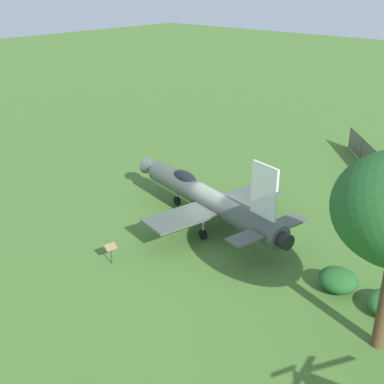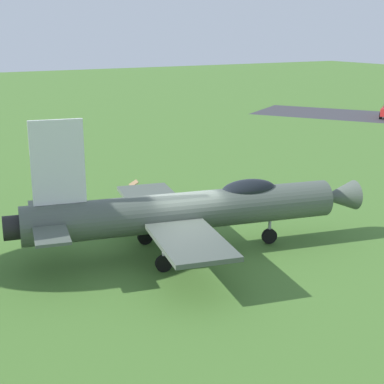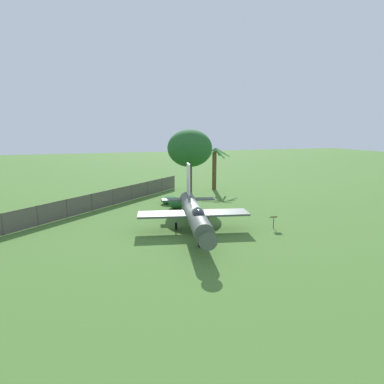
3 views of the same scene
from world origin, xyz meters
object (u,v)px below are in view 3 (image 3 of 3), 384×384
shrub_near_fence (177,203)px  palm_tree (214,168)px  info_plaque (274,219)px  shrub_by_tree (170,200)px  shade_tree (190,149)px  display_jet (195,213)px

shrub_near_fence → palm_tree: bearing=-40.7°
info_plaque → shrub_by_tree: bearing=24.8°
info_plaque → shrub_near_fence: bearing=29.9°
shade_tree → palm_tree: size_ratio=1.43×
display_jet → shade_tree: (12.31, -3.64, 4.48)m
display_jet → info_plaque: (-0.73, -6.92, -0.87)m
shrub_near_fence → display_jet: bearing=172.8°
display_jet → info_plaque: 7.01m
palm_tree → shrub_by_tree: palm_tree is taller
display_jet → shade_tree: size_ratio=1.62×
palm_tree → shrub_by_tree: size_ratio=2.64×
display_jet → palm_tree: palm_tree is taller
display_jet → info_plaque: display_jet is taller
shade_tree → shrub_by_tree: (-0.51, 2.52, -5.76)m
shrub_near_fence → shrub_by_tree: size_ratio=0.87×
palm_tree → info_plaque: 19.86m
shrub_near_fence → shrub_by_tree: shrub_near_fence is taller
palm_tree → shade_tree: bearing=138.6°
display_jet → shrub_near_fence: size_ratio=7.03×
display_jet → palm_tree: size_ratio=2.32×
palm_tree → shrub_near_fence: palm_tree is taller
shrub_by_tree → display_jet: bearing=174.6°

